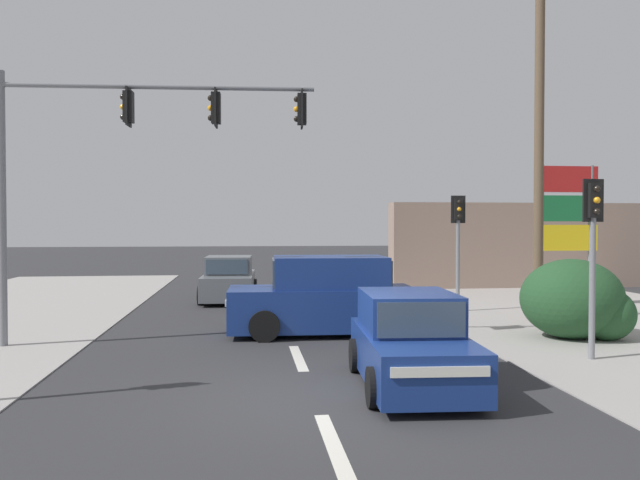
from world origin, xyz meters
name	(u,v)px	position (x,y,z in m)	size (l,w,h in m)	color
ground_plane	(315,399)	(0.00, 0.00, 0.00)	(140.00, 140.00, 0.00)	#303033
lane_dash_near	(334,445)	(0.00, -2.00, 0.00)	(0.20, 2.40, 0.01)	silver
lane_dash_mid	(298,358)	(0.00, 3.00, 0.00)	(0.20, 2.40, 0.01)	silver
lane_dash_far	(283,320)	(0.00, 8.00, 0.00)	(0.20, 2.40, 0.01)	silver
utility_pole_midground_right	(539,114)	(6.99, 6.94, 5.71)	(1.80, 0.26, 10.92)	brown
traffic_signal_mast	(113,148)	(-3.92, 4.78, 4.35)	(6.88, 0.66, 6.00)	slate
pedestal_signal_right_kerb	(593,237)	(5.71, 2.08, 2.42)	(0.44, 0.29, 3.56)	slate
pedestal_signal_far_median	(458,233)	(5.42, 9.00, 2.42)	(0.44, 0.29, 3.56)	slate
shopping_plaza_sign	(566,215)	(9.32, 9.76, 2.98)	(2.10, 0.16, 4.60)	slate
roadside_bush	(577,301)	(6.65, 4.29, 0.88)	(2.51, 2.15, 1.87)	#234C28
shopfront_wall_far	(528,245)	(11.00, 16.00, 1.80)	(12.00, 1.00, 3.60)	gray
suv_oncoming_near	(324,298)	(0.86, 5.66, 0.88)	(4.59, 2.17, 1.90)	navy
sedan_crossing_left	(229,280)	(-1.61, 12.85, 0.70)	(2.02, 4.30, 1.56)	slate
hatchback_receding_far	(411,343)	(1.66, 0.61, 0.70)	(1.94, 3.72, 1.53)	navy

